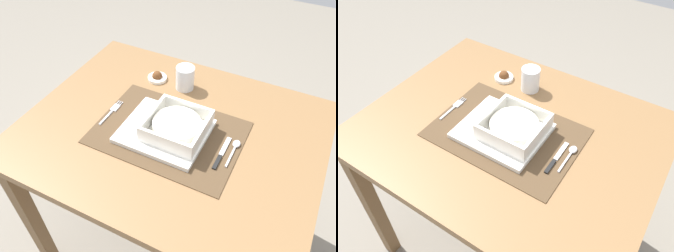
# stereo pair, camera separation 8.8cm
# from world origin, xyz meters

# --- Properties ---
(ground_plane) EXTENTS (6.00, 6.00, 0.00)m
(ground_plane) POSITION_xyz_m (0.00, 0.00, 0.00)
(ground_plane) COLOR gray
(dining_table) EXTENTS (0.97, 0.78, 0.75)m
(dining_table) POSITION_xyz_m (0.00, 0.00, 0.64)
(dining_table) COLOR brown
(dining_table) RESTS_ON ground
(placemat) EXTENTS (0.47, 0.33, 0.00)m
(placemat) POSITION_xyz_m (-0.00, -0.02, 0.75)
(placemat) COLOR #4C3823
(placemat) RESTS_ON dining_table
(serving_plate) EXTENTS (0.27, 0.23, 0.02)m
(serving_plate) POSITION_xyz_m (-0.01, -0.03, 0.76)
(serving_plate) COLOR white
(serving_plate) RESTS_ON placemat
(porridge_bowl) EXTENTS (0.18, 0.18, 0.06)m
(porridge_bowl) POSITION_xyz_m (0.03, -0.02, 0.79)
(porridge_bowl) COLOR white
(porridge_bowl) RESTS_ON serving_plate
(fork) EXTENTS (0.02, 0.13, 0.00)m
(fork) POSITION_xyz_m (-0.22, -0.02, 0.76)
(fork) COLOR silver
(fork) RESTS_ON placemat
(spoon) EXTENTS (0.02, 0.12, 0.01)m
(spoon) POSITION_xyz_m (0.22, 0.01, 0.76)
(spoon) COLOR silver
(spoon) RESTS_ON placemat
(butter_knife) EXTENTS (0.01, 0.14, 0.01)m
(butter_knife) POSITION_xyz_m (0.19, -0.04, 0.76)
(butter_knife) COLOR black
(butter_knife) RESTS_ON placemat
(drinking_glass) EXTENTS (0.07, 0.07, 0.09)m
(drinking_glass) POSITION_xyz_m (-0.05, 0.22, 0.79)
(drinking_glass) COLOR white
(drinking_glass) RESTS_ON dining_table
(condiment_saucer) EXTENTS (0.07, 0.07, 0.04)m
(condiment_saucer) POSITION_xyz_m (-0.17, 0.22, 0.76)
(condiment_saucer) COLOR white
(condiment_saucer) RESTS_ON dining_table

